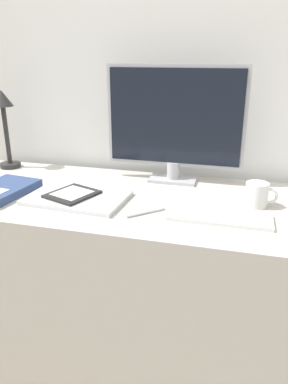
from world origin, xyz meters
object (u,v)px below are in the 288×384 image
ereader (72,194)px  pen (146,213)px  notebook (2,190)px  coffee_mug (257,195)px  desk_lamp (4,116)px  monitor (175,122)px  keyboard (219,217)px  laptop (77,198)px

ereader → pen: (0.28, -0.05, -0.02)m
notebook → coffee_mug: size_ratio=2.55×
ereader → coffee_mug: 0.64m
ereader → notebook: notebook is taller
desk_lamp → pen: (0.73, -0.35, -0.22)m
monitor → keyboard: (0.21, -0.33, -0.23)m
ereader → keyboard: bearing=-3.7°
monitor → ereader: bearing=-135.4°
pen → ereader: bearing=169.2°
desk_lamp → notebook: (0.17, -0.31, -0.21)m
laptop → notebook: (-0.29, -0.02, 0.01)m
monitor → keyboard: size_ratio=1.67×
keyboard → notebook: 0.79m
desk_lamp → coffee_mug: (1.08, -0.19, -0.19)m
laptop → notebook: 0.29m
desk_lamp → coffee_mug: size_ratio=3.15×
desk_lamp → notebook: desk_lamp is taller
coffee_mug → desk_lamp: bearing=170.0°
laptop → notebook: bearing=-176.0°
ereader → desk_lamp: 0.57m
notebook → monitor: bearing=28.8°
monitor → laptop: (-0.29, -0.30, -0.23)m
desk_lamp → pen: desk_lamp is taller
notebook → laptop: bearing=4.0°
laptop → desk_lamp: desk_lamp is taller
monitor → ereader: size_ratio=2.70×
desk_lamp → ereader: bearing=-33.5°
monitor → laptop: size_ratio=1.53×
ereader → coffee_mug: bearing=9.6°
keyboard → notebook: (-0.79, 0.01, 0.01)m
laptop → ereader: 0.02m
keyboard → pen: 0.23m
monitor → pen: size_ratio=5.02×
coffee_mug → laptop: bearing=-170.3°
monitor → notebook: 0.70m
laptop → ereader: bearing=-173.8°
monitor → notebook: monitor is taller
keyboard → notebook: bearing=178.9°
monitor → keyboard: monitor is taller
desk_lamp → pen: 0.84m
ereader → notebook: size_ratio=0.72×
keyboard → ereader: size_ratio=1.61×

